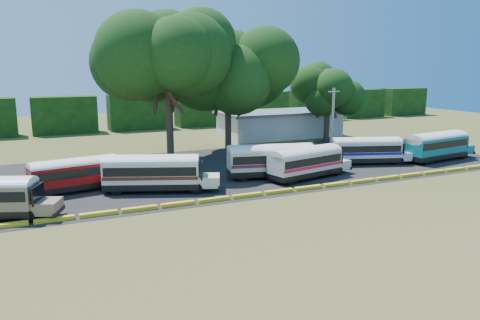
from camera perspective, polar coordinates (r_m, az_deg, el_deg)
name	(u,v)px	position (r m, az deg, el deg)	size (l,w,h in m)	color
ground	(269,198)	(38.87, 3.51, -4.66)	(160.00, 160.00, 0.00)	#3E4A18
asphalt_strip	(224,169)	(49.81, -1.99, -1.08)	(64.00, 24.00, 0.02)	black
curb	(263,193)	(39.68, 2.83, -4.09)	(53.70, 0.45, 0.30)	yellow
terminal_building	(280,124)	(72.86, 4.90, 4.43)	(19.00, 9.00, 4.00)	silver
treeline_backdrop	(138,112)	(83.19, -12.33, 5.73)	(130.00, 4.00, 6.00)	black
bus_red	(77,172)	(42.87, -19.26, -1.43)	(9.26, 3.84, 2.96)	black
bus_cream_west	(154,171)	(41.01, -10.40, -1.31)	(10.15, 5.98, 3.27)	black
bus_cream_east	(273,159)	(45.57, 4.00, 0.14)	(10.41, 4.78, 3.32)	black
bus_white_red	(307,161)	(45.54, 8.14, -0.10)	(9.78, 4.31, 3.13)	black
bus_white_blue	(367,149)	(53.86, 15.25, 1.32)	(9.47, 5.10, 3.04)	black
bus_teal	(437,144)	(58.43, 22.92, 1.77)	(10.39, 3.77, 3.34)	black
tree_west	(168,52)	(52.96, -8.82, 12.83)	(12.29, 12.29, 16.76)	#312018
tree_center	(228,68)	(58.39, -1.49, 11.17)	(12.61, 12.61, 15.21)	#312018
tree_east	(328,87)	(69.78, 10.66, 8.69)	(7.27, 7.27, 10.50)	#312018
utility_pole	(333,121)	(57.62, 11.24, 4.63)	(1.60, 0.30, 8.20)	gray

